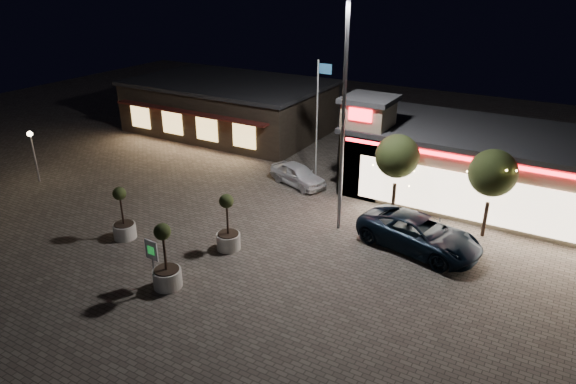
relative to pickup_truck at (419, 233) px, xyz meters
The scene contains 14 objects.
ground 10.25m from the pickup_truck, 129.12° to the right, with size 90.00×90.00×0.00m, color #62594F.
retail_building 8.57m from the pickup_truck, 68.80° to the left, with size 20.40×8.40×6.10m.
restaurant_building 23.77m from the pickup_truck, 149.48° to the left, with size 16.40×11.00×4.30m.
floodlight_pole 7.59m from the pickup_truck, behind, with size 0.60×0.40×12.38m.
flagpole 10.51m from the pickup_truck, 148.69° to the left, with size 0.95×0.10×8.00m.
lamp_post_west 24.81m from the pickup_truck, behind, with size 0.36×0.36×3.48m.
string_tree_a 4.77m from the pickup_truck, 128.46° to the left, with size 2.42×2.42×4.79m.
string_tree_b 4.82m from the pickup_truck, 50.29° to the left, with size 2.42×2.42×4.79m.
pickup_truck is the anchor object (origin of this frame).
white_sedan 10.25m from the pickup_truck, 155.55° to the left, with size 1.68×4.18×1.43m, color white.
planter_left 15.18m from the pickup_truck, 154.20° to the right, with size 1.17×1.17×2.88m.
planter_mid 12.39m from the pickup_truck, 134.14° to the right, with size 1.27×1.27×3.13m.
planter_right 9.57m from the pickup_truck, 150.00° to the right, with size 1.22×1.22×2.99m.
valet_sign 12.95m from the pickup_truck, 135.93° to the right, with size 0.72×0.11×2.18m.
Camera 1 is at (12.13, -14.96, 13.06)m, focal length 32.00 mm.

